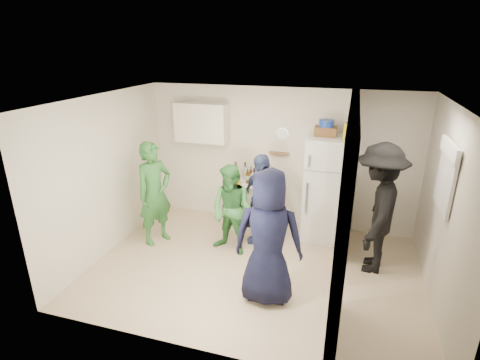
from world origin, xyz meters
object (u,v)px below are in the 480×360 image
person_green_center (232,210)px  person_nook (377,209)px  stove (248,204)px  person_green_left (155,194)px  blue_bowl (326,123)px  person_navy (268,238)px  yellow_cup_stack_top (346,131)px  fridge (327,189)px  wicker_basket (326,131)px  person_denim (261,201)px

person_green_center → person_nook: 2.15m
person_green_center → stove: bearing=104.9°
stove → person_nook: (2.15, -0.82, 0.54)m
person_green_left → person_green_center: size_ratio=1.19×
blue_bowl → person_navy: (-0.47, -1.99, -1.09)m
stove → blue_bowl: blue_bowl is taller
blue_bowl → yellow_cup_stack_top: size_ratio=0.96×
person_green_left → person_green_center: person_green_left is taller
yellow_cup_stack_top → person_green_center: yellow_cup_stack_top is taller
stove → person_navy: size_ratio=0.47×
blue_bowl → fridge: bearing=-26.6°
fridge → person_green_center: size_ratio=1.22×
fridge → person_green_left: 2.87m
person_nook → person_green_left: bearing=-78.7°
fridge → person_green_center: bearing=-145.6°
wicker_basket → person_green_left: size_ratio=0.20×
person_nook → person_denim: bearing=-88.7°
stove → person_green_center: 1.02m
stove → person_denim: person_denim is taller
wicker_basket → person_green_left: (-2.60, -1.02, -0.99)m
wicker_basket → person_green_left: bearing=-158.5°
yellow_cup_stack_top → person_nook: 1.28m
fridge → wicker_basket: bearing=153.4°
person_navy → stove: bearing=-72.5°
fridge → person_denim: 1.16m
yellow_cup_stack_top → person_green_center: (-1.60, -0.84, -1.18)m
person_denim → person_nook: person_nook is taller
yellow_cup_stack_top → person_navy: (-0.79, -1.84, -1.01)m
person_green_left → person_denim: size_ratio=1.10×
yellow_cup_stack_top → person_green_center: 2.16m
person_green_left → person_green_center: 1.33m
fridge → wicker_basket: wicker_basket is taller
person_navy → person_green_left: bearing=-29.5°
blue_bowl → person_navy: blue_bowl is taller
blue_bowl → yellow_cup_stack_top: bearing=-25.1°
yellow_cup_stack_top → person_green_left: yellow_cup_stack_top is taller
stove → blue_bowl: bearing=0.9°
stove → wicker_basket: (1.29, 0.02, 1.44)m
person_green_left → person_green_center: (1.32, 0.03, -0.14)m
person_green_center → wicker_basket: bearing=51.9°
stove → person_green_left: 1.71m
wicker_basket → yellow_cup_stack_top: yellow_cup_stack_top is taller
stove → blue_bowl: (1.29, 0.02, 1.57)m
person_green_center → fridge: bearing=48.4°
wicker_basket → person_nook: (0.86, -0.84, -0.89)m
person_green_left → person_navy: 2.34m
stove → fridge: bearing=-1.2°
yellow_cup_stack_top → person_green_left: bearing=-163.3°
blue_bowl → person_green_center: size_ratio=0.16×
stove → person_green_left: bearing=-142.5°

